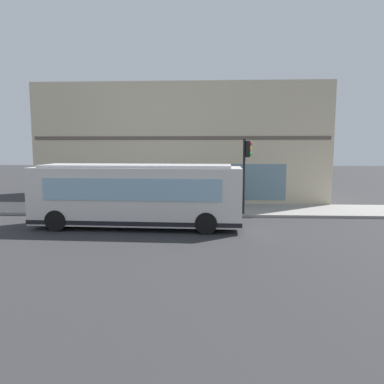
% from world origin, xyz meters
% --- Properties ---
extents(ground, '(120.00, 120.00, 0.00)m').
position_xyz_m(ground, '(0.00, 0.00, 0.00)').
color(ground, '#2D2D30').
extents(sidewalk_curb, '(3.97, 40.00, 0.15)m').
position_xyz_m(sidewalk_curb, '(4.59, 0.00, 0.07)').
color(sidewalk_curb, gray).
rests_on(sidewalk_curb, ground).
extents(building_corner, '(9.07, 19.96, 8.17)m').
position_xyz_m(building_corner, '(11.07, 0.00, 4.08)').
color(building_corner, beige).
rests_on(building_corner, ground).
extents(city_bus_nearside, '(2.86, 10.12, 3.07)m').
position_xyz_m(city_bus_nearside, '(-0.15, 1.53, 1.55)').
color(city_bus_nearside, silver).
rests_on(city_bus_nearside, ground).
extents(traffic_light_near_corner, '(0.32, 0.49, 4.19)m').
position_xyz_m(traffic_light_near_corner, '(2.97, -4.02, 3.07)').
color(traffic_light_near_corner, black).
rests_on(traffic_light_near_corner, sidewalk_curb).
extents(fire_hydrant, '(0.35, 0.35, 0.74)m').
position_xyz_m(fire_hydrant, '(3.72, 0.77, 0.51)').
color(fire_hydrant, red).
rests_on(fire_hydrant, sidewalk_curb).
extents(pedestrian_near_building_entrance, '(0.32, 0.32, 1.60)m').
position_xyz_m(pedestrian_near_building_entrance, '(5.75, -3.53, 1.06)').
color(pedestrian_near_building_entrance, '#3359A5').
rests_on(pedestrian_near_building_entrance, sidewalk_curb).
extents(pedestrian_by_light_pole, '(0.32, 0.32, 1.72)m').
position_xyz_m(pedestrian_by_light_pole, '(3.91, 5.44, 1.14)').
color(pedestrian_by_light_pole, '#3F8C4C').
rests_on(pedestrian_by_light_pole, sidewalk_curb).
extents(pedestrian_near_hydrant, '(0.32, 0.32, 1.69)m').
position_xyz_m(pedestrian_near_hydrant, '(4.91, -2.28, 1.12)').
color(pedestrian_near_hydrant, '#8C3F8C').
rests_on(pedestrian_near_hydrant, sidewalk_curb).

